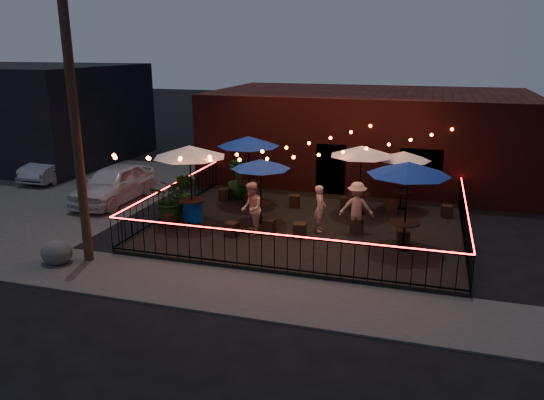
{
  "coord_description": "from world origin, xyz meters",
  "views": [
    {
      "loc": [
        3.74,
        -14.67,
        5.98
      ],
      "look_at": [
        -1.16,
        1.64,
        1.01
      ],
      "focal_mm": 35.0,
      "sensor_mm": 36.0,
      "label": 1
    }
  ],
  "objects_px": {
    "utility_pole": "(75,123)",
    "cafe_table_5": "(404,157)",
    "cafe_table_2": "(261,165)",
    "cafe_table_4": "(409,170)",
    "cafe_table_1": "(248,142)",
    "cafe_table_0": "(190,152)",
    "cafe_table_3": "(362,152)",
    "boulder": "(57,253)",
    "cooler": "(193,210)"
  },
  "relations": [
    {
      "from": "utility_pole",
      "to": "cafe_table_4",
      "type": "relative_size",
      "value": 3.02
    },
    {
      "from": "cafe_table_2",
      "to": "cafe_table_1",
      "type": "bearing_deg",
      "value": 119.04
    },
    {
      "from": "cafe_table_0",
      "to": "cafe_table_5",
      "type": "relative_size",
      "value": 1.24
    },
    {
      "from": "cooler",
      "to": "cafe_table_5",
      "type": "bearing_deg",
      "value": 50.78
    },
    {
      "from": "utility_pole",
      "to": "cafe_table_5",
      "type": "distance_m",
      "value": 11.22
    },
    {
      "from": "cafe_table_2",
      "to": "cafe_table_3",
      "type": "bearing_deg",
      "value": 32.42
    },
    {
      "from": "cafe_table_4",
      "to": "utility_pole",
      "type": "bearing_deg",
      "value": -159.55
    },
    {
      "from": "cafe_table_3",
      "to": "cafe_table_1",
      "type": "bearing_deg",
      "value": 178.33
    },
    {
      "from": "cafe_table_0",
      "to": "cooler",
      "type": "relative_size",
      "value": 3.3
    },
    {
      "from": "utility_pole",
      "to": "cafe_table_3",
      "type": "bearing_deg",
      "value": 42.46
    },
    {
      "from": "utility_pole",
      "to": "boulder",
      "type": "bearing_deg",
      "value": -146.56
    },
    {
      "from": "cafe_table_1",
      "to": "boulder",
      "type": "distance_m",
      "value": 7.98
    },
    {
      "from": "cafe_table_4",
      "to": "cooler",
      "type": "height_order",
      "value": "cafe_table_4"
    },
    {
      "from": "cafe_table_3",
      "to": "boulder",
      "type": "xyz_separation_m",
      "value": [
        -7.6,
        -6.78,
        -2.06
      ]
    },
    {
      "from": "cafe_table_2",
      "to": "cafe_table_5",
      "type": "distance_m",
      "value": 5.38
    },
    {
      "from": "cafe_table_1",
      "to": "cafe_table_2",
      "type": "bearing_deg",
      "value": -60.96
    },
    {
      "from": "utility_pole",
      "to": "cafe_table_4",
      "type": "height_order",
      "value": "utility_pole"
    },
    {
      "from": "cafe_table_0",
      "to": "cafe_table_4",
      "type": "relative_size",
      "value": 1.01
    },
    {
      "from": "cafe_table_1",
      "to": "cooler",
      "type": "bearing_deg",
      "value": -111.95
    },
    {
      "from": "utility_pole",
      "to": "cafe_table_3",
      "type": "distance_m",
      "value": 9.48
    },
    {
      "from": "boulder",
      "to": "cafe_table_4",
      "type": "bearing_deg",
      "value": 21.54
    },
    {
      "from": "cafe_table_0",
      "to": "cafe_table_3",
      "type": "relative_size",
      "value": 0.98
    },
    {
      "from": "cafe_table_0",
      "to": "boulder",
      "type": "bearing_deg",
      "value": -119.66
    },
    {
      "from": "cafe_table_0",
      "to": "cafe_table_1",
      "type": "distance_m",
      "value": 3.03
    },
    {
      "from": "cafe_table_2",
      "to": "cafe_table_3",
      "type": "height_order",
      "value": "cafe_table_3"
    },
    {
      "from": "cooler",
      "to": "boulder",
      "type": "height_order",
      "value": "cooler"
    },
    {
      "from": "cafe_table_2",
      "to": "cafe_table_4",
      "type": "xyz_separation_m",
      "value": [
        4.82,
        -1.13,
        0.41
      ]
    },
    {
      "from": "utility_pole",
      "to": "cafe_table_0",
      "type": "distance_m",
      "value": 4.17
    },
    {
      "from": "cafe_table_1",
      "to": "cafe_table_5",
      "type": "relative_size",
      "value": 1.44
    },
    {
      "from": "cafe_table_1",
      "to": "cafe_table_2",
      "type": "xyz_separation_m",
      "value": [
        1.15,
        -2.08,
        -0.35
      ]
    },
    {
      "from": "utility_pole",
      "to": "cafe_table_5",
      "type": "height_order",
      "value": "utility_pole"
    },
    {
      "from": "cafe_table_1",
      "to": "cafe_table_5",
      "type": "height_order",
      "value": "cafe_table_1"
    },
    {
      "from": "cooler",
      "to": "boulder",
      "type": "distance_m",
      "value": 4.78
    },
    {
      "from": "cafe_table_4",
      "to": "boulder",
      "type": "height_order",
      "value": "cafe_table_4"
    },
    {
      "from": "cafe_table_0",
      "to": "cafe_table_2",
      "type": "bearing_deg",
      "value": 19.02
    },
    {
      "from": "cafe_table_5",
      "to": "cooler",
      "type": "xyz_separation_m",
      "value": [
        -6.72,
        -3.6,
        -1.56
      ]
    },
    {
      "from": "cafe_table_0",
      "to": "cafe_table_1",
      "type": "xyz_separation_m",
      "value": [
        1.06,
        2.84,
        -0.08
      ]
    },
    {
      "from": "cafe_table_3",
      "to": "cafe_table_5",
      "type": "xyz_separation_m",
      "value": [
        1.4,
        1.02,
        -0.29
      ]
    },
    {
      "from": "cafe_table_0",
      "to": "cafe_table_3",
      "type": "xyz_separation_m",
      "value": [
        5.29,
        2.72,
        -0.19
      ]
    },
    {
      "from": "cafe_table_3",
      "to": "cooler",
      "type": "xyz_separation_m",
      "value": [
        -5.33,
        -2.58,
        -1.85
      ]
    },
    {
      "from": "cafe_table_3",
      "to": "cooler",
      "type": "bearing_deg",
      "value": -154.12
    },
    {
      "from": "cafe_table_5",
      "to": "cooler",
      "type": "bearing_deg",
      "value": -151.8
    },
    {
      "from": "cafe_table_1",
      "to": "cafe_table_2",
      "type": "height_order",
      "value": "cafe_table_1"
    },
    {
      "from": "cafe_table_1",
      "to": "cafe_table_5",
      "type": "xyz_separation_m",
      "value": [
        5.63,
        0.9,
        -0.39
      ]
    },
    {
      "from": "utility_pole",
      "to": "cafe_table_3",
      "type": "height_order",
      "value": "utility_pole"
    },
    {
      "from": "cooler",
      "to": "boulder",
      "type": "xyz_separation_m",
      "value": [
        -2.28,
        -4.19,
        -0.21
      ]
    },
    {
      "from": "utility_pole",
      "to": "cafe_table_5",
      "type": "relative_size",
      "value": 3.7
    },
    {
      "from": "cafe_table_1",
      "to": "cafe_table_4",
      "type": "relative_size",
      "value": 1.17
    },
    {
      "from": "utility_pole",
      "to": "cafe_table_0",
      "type": "relative_size",
      "value": 2.98
    },
    {
      "from": "cafe_table_1",
      "to": "utility_pole",
      "type": "bearing_deg",
      "value": -112.46
    }
  ]
}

